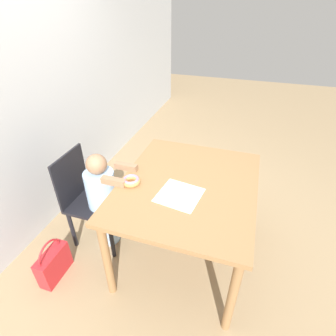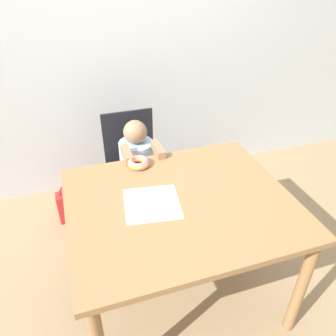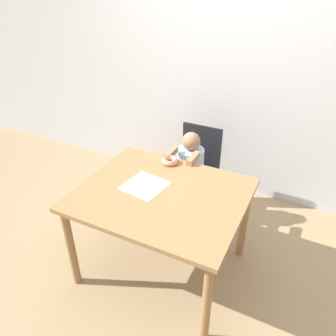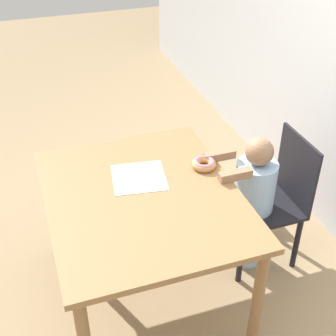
% 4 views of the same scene
% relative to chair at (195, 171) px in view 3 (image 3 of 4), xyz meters
% --- Properties ---
extents(ground_plane, '(12.00, 12.00, 0.00)m').
position_rel_chair_xyz_m(ground_plane, '(0.07, -0.84, -0.45)').
color(ground_plane, '#997F5B').
extents(wall_back, '(8.00, 0.05, 2.50)m').
position_rel_chair_xyz_m(wall_back, '(0.07, 0.57, 0.80)').
color(wall_back, silver).
rests_on(wall_back, ground_plane).
extents(dining_table, '(1.19, 0.99, 0.76)m').
position_rel_chair_xyz_m(dining_table, '(0.07, -0.84, 0.22)').
color(dining_table, olive).
rests_on(dining_table, ground_plane).
extents(chair, '(0.40, 0.46, 0.87)m').
position_rel_chair_xyz_m(chair, '(0.00, 0.00, 0.00)').
color(chair, black).
rests_on(chair, ground_plane).
extents(child_figure, '(0.26, 0.41, 0.92)m').
position_rel_chair_xyz_m(child_figure, '(0.00, -0.13, 0.01)').
color(child_figure, '#99BCE0').
rests_on(child_figure, ground_plane).
extents(donut, '(0.14, 0.14, 0.05)m').
position_rel_chair_xyz_m(donut, '(-0.06, -0.44, 0.34)').
color(donut, tan).
rests_on(donut, dining_table).
extents(napkin, '(0.32, 0.32, 0.00)m').
position_rel_chair_xyz_m(napkin, '(-0.08, -0.82, 0.32)').
color(napkin, white).
rests_on(napkin, dining_table).
extents(handbag, '(0.29, 0.11, 0.38)m').
position_rel_chair_xyz_m(handbag, '(-0.48, 0.09, -0.30)').
color(handbag, red).
rests_on(handbag, ground_plane).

